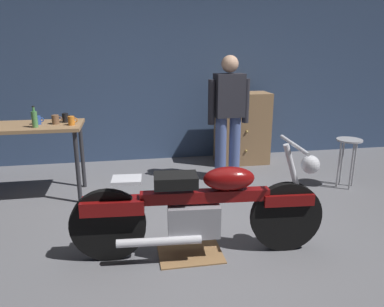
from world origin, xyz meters
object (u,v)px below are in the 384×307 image
(mug_orange_travel, at_px, (72,121))
(mug_black_matte, at_px, (66,118))
(person_standing, at_px, (229,113))
(mug_blue_enamel, at_px, (37,120))
(shop_stool, at_px, (348,150))
(bottle, at_px, (35,119))
(motorcycle, at_px, (201,207))
(mug_brown_stoneware, at_px, (56,119))
(wooden_dresser, at_px, (242,128))

(mug_orange_travel, bearing_deg, mug_black_matte, 116.47)
(person_standing, distance_m, mug_blue_enamel, 2.36)
(person_standing, distance_m, mug_orange_travel, 1.98)
(mug_orange_travel, height_order, mug_blue_enamel, mug_orange_travel)
(shop_stool, relative_size, bottle, 2.66)
(mug_orange_travel, distance_m, bottle, 0.39)
(shop_stool, xyz_separation_m, mug_black_matte, (-3.49, 0.41, 0.46))
(motorcycle, xyz_separation_m, bottle, (-1.60, 1.47, 0.55))
(person_standing, relative_size, mug_brown_stoneware, 14.16)
(shop_stool, xyz_separation_m, wooden_dresser, (-1.01, 1.27, 0.05))
(wooden_dresser, height_order, mug_brown_stoneware, wooden_dresser)
(mug_black_matte, bearing_deg, shop_stool, -6.75)
(person_standing, height_order, bottle, person_standing)
(shop_stool, distance_m, mug_orange_travel, 3.44)
(motorcycle, distance_m, mug_orange_travel, 2.01)
(mug_black_matte, height_order, mug_orange_travel, mug_black_matte)
(wooden_dresser, distance_m, mug_brown_stoneware, 2.78)
(motorcycle, bearing_deg, wooden_dresser, 69.55)
(mug_orange_travel, bearing_deg, mug_blue_enamel, 163.87)
(motorcycle, height_order, mug_blue_enamel, mug_blue_enamel)
(shop_stool, distance_m, mug_black_matte, 3.55)
(mug_black_matte, bearing_deg, person_standing, 3.32)
(wooden_dresser, bearing_deg, motorcycle, -114.59)
(mug_orange_travel, xyz_separation_m, mug_blue_enamel, (-0.40, 0.11, -0.00))
(mug_black_matte, bearing_deg, mug_brown_stoneware, -139.33)
(mug_black_matte, bearing_deg, bottle, -141.02)
(motorcycle, relative_size, mug_black_matte, 20.02)
(mug_brown_stoneware, height_order, mug_orange_travel, mug_brown_stoneware)
(person_standing, height_order, mug_orange_travel, person_standing)
(shop_stool, bearing_deg, motorcycle, -149.44)
(mug_black_matte, height_order, bottle, bottle)
(mug_orange_travel, bearing_deg, bottle, -171.97)
(wooden_dresser, bearing_deg, mug_orange_travel, -156.41)
(mug_blue_enamel, relative_size, bottle, 0.49)
(shop_stool, xyz_separation_m, mug_blue_enamel, (-3.80, 0.34, 0.45))
(mug_blue_enamel, bearing_deg, mug_brown_stoneware, -4.61)
(motorcycle, xyz_separation_m, wooden_dresser, (1.17, 2.56, 0.10))
(mug_orange_travel, relative_size, bottle, 0.45)
(mug_brown_stoneware, bearing_deg, shop_stool, -5.21)
(mug_brown_stoneware, xyz_separation_m, mug_orange_travel, (0.19, -0.10, -0.00))
(person_standing, bearing_deg, bottle, 3.42)
(person_standing, height_order, wooden_dresser, person_standing)
(mug_brown_stoneware, bearing_deg, motorcycle, -49.00)
(shop_stool, distance_m, mug_blue_enamel, 3.84)
(bottle, bearing_deg, mug_brown_stoneware, 38.08)
(motorcycle, relative_size, mug_orange_travel, 20.30)
(wooden_dresser, xyz_separation_m, mug_black_matte, (-2.48, -0.86, 0.41))
(person_standing, bearing_deg, shop_stool, 154.57)
(mug_orange_travel, xyz_separation_m, bottle, (-0.39, -0.05, 0.04))
(person_standing, relative_size, bottle, 6.93)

